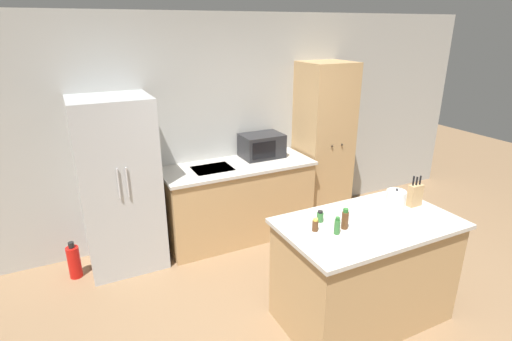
{
  "coord_description": "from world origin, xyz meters",
  "views": [
    {
      "loc": [
        -1.85,
        -2.04,
        2.46
      ],
      "look_at": [
        -0.14,
        1.4,
        1.05
      ],
      "focal_mm": 28.0,
      "sensor_mm": 36.0,
      "label": 1
    }
  ],
  "objects_px": {
    "refrigerator": "(119,185)",
    "spice_bottle_short_red": "(320,217)",
    "knife_block": "(415,195)",
    "spice_bottle_tall_dark": "(337,226)",
    "spice_bottle_amber_oil": "(315,225)",
    "microwave": "(262,146)",
    "kettle": "(395,202)",
    "pantry_cabinet": "(323,143)",
    "fire_extinguisher": "(74,262)",
    "spice_bottle_green_herb": "(345,219)"
  },
  "relations": [
    {
      "from": "spice_bottle_amber_oil",
      "to": "spice_bottle_green_herb",
      "type": "relative_size",
      "value": 0.62
    },
    {
      "from": "spice_bottle_green_herb",
      "to": "spice_bottle_amber_oil",
      "type": "bearing_deg",
      "value": 162.77
    },
    {
      "from": "spice_bottle_tall_dark",
      "to": "kettle",
      "type": "xyz_separation_m",
      "value": [
        0.66,
        0.07,
        0.04
      ]
    },
    {
      "from": "refrigerator",
      "to": "spice_bottle_short_red",
      "type": "relative_size",
      "value": 19.15
    },
    {
      "from": "knife_block",
      "to": "spice_bottle_tall_dark",
      "type": "bearing_deg",
      "value": -173.28
    },
    {
      "from": "refrigerator",
      "to": "knife_block",
      "type": "relative_size",
      "value": 6.44
    },
    {
      "from": "fire_extinguisher",
      "to": "spice_bottle_green_herb",
      "type": "bearing_deg",
      "value": -41.78
    },
    {
      "from": "microwave",
      "to": "spice_bottle_tall_dark",
      "type": "relative_size",
      "value": 3.55
    },
    {
      "from": "microwave",
      "to": "kettle",
      "type": "xyz_separation_m",
      "value": [
        0.29,
        -1.91,
        -0.03
      ]
    },
    {
      "from": "refrigerator",
      "to": "spice_bottle_tall_dark",
      "type": "xyz_separation_m",
      "value": [
        1.34,
        -1.86,
        0.1
      ]
    },
    {
      "from": "spice_bottle_tall_dark",
      "to": "fire_extinguisher",
      "type": "distance_m",
      "value": 2.74
    },
    {
      "from": "pantry_cabinet",
      "to": "spice_bottle_short_red",
      "type": "height_order",
      "value": "pantry_cabinet"
    },
    {
      "from": "pantry_cabinet",
      "to": "fire_extinguisher",
      "type": "distance_m",
      "value": 3.21
    },
    {
      "from": "spice_bottle_tall_dark",
      "to": "spice_bottle_amber_oil",
      "type": "xyz_separation_m",
      "value": [
        -0.12,
        0.11,
        -0.02
      ]
    },
    {
      "from": "spice_bottle_short_red",
      "to": "spice_bottle_amber_oil",
      "type": "bearing_deg",
      "value": -137.84
    },
    {
      "from": "refrigerator",
      "to": "spice_bottle_amber_oil",
      "type": "xyz_separation_m",
      "value": [
        1.22,
        -1.75,
        0.08
      ]
    },
    {
      "from": "pantry_cabinet",
      "to": "spice_bottle_amber_oil",
      "type": "xyz_separation_m",
      "value": [
        -1.35,
        -1.79,
        -0.03
      ]
    },
    {
      "from": "refrigerator",
      "to": "spice_bottle_short_red",
      "type": "xyz_separation_m",
      "value": [
        1.34,
        -1.63,
        0.08
      ]
    },
    {
      "from": "pantry_cabinet",
      "to": "refrigerator",
      "type": "bearing_deg",
      "value": -178.99
    },
    {
      "from": "knife_block",
      "to": "kettle",
      "type": "height_order",
      "value": "knife_block"
    },
    {
      "from": "spice_bottle_green_herb",
      "to": "kettle",
      "type": "height_order",
      "value": "kettle"
    },
    {
      "from": "knife_block",
      "to": "spice_bottle_amber_oil",
      "type": "xyz_separation_m",
      "value": [
        -1.05,
        0.0,
        -0.05
      ]
    },
    {
      "from": "pantry_cabinet",
      "to": "kettle",
      "type": "bearing_deg",
      "value": -107.07
    },
    {
      "from": "knife_block",
      "to": "spice_bottle_amber_oil",
      "type": "height_order",
      "value": "knife_block"
    },
    {
      "from": "spice_bottle_short_red",
      "to": "kettle",
      "type": "relative_size",
      "value": 0.41
    },
    {
      "from": "spice_bottle_tall_dark",
      "to": "fire_extinguisher",
      "type": "bearing_deg",
      "value": 135.94
    },
    {
      "from": "spice_bottle_tall_dark",
      "to": "spice_bottle_green_herb",
      "type": "bearing_deg",
      "value": 21.82
    },
    {
      "from": "microwave",
      "to": "spice_bottle_short_red",
      "type": "distance_m",
      "value": 1.8
    },
    {
      "from": "microwave",
      "to": "knife_block",
      "type": "distance_m",
      "value": 1.96
    },
    {
      "from": "pantry_cabinet",
      "to": "spice_bottle_amber_oil",
      "type": "distance_m",
      "value": 2.24
    },
    {
      "from": "kettle",
      "to": "spice_bottle_short_red",
      "type": "bearing_deg",
      "value": 166.83
    },
    {
      "from": "spice_bottle_green_herb",
      "to": "kettle",
      "type": "relative_size",
      "value": 0.75
    },
    {
      "from": "kettle",
      "to": "pantry_cabinet",
      "type": "bearing_deg",
      "value": 72.93
    },
    {
      "from": "pantry_cabinet",
      "to": "spice_bottle_short_red",
      "type": "distance_m",
      "value": 2.08
    },
    {
      "from": "pantry_cabinet",
      "to": "spice_bottle_green_herb",
      "type": "distance_m",
      "value": 2.17
    },
    {
      "from": "pantry_cabinet",
      "to": "kettle",
      "type": "xyz_separation_m",
      "value": [
        -0.56,
        -1.83,
        0.02
      ]
    },
    {
      "from": "refrigerator",
      "to": "spice_bottle_tall_dark",
      "type": "relative_size",
      "value": 12.88
    },
    {
      "from": "knife_block",
      "to": "fire_extinguisher",
      "type": "xyz_separation_m",
      "value": [
        -2.8,
        1.71,
        -0.87
      ]
    },
    {
      "from": "spice_bottle_tall_dark",
      "to": "refrigerator",
      "type": "bearing_deg",
      "value": 125.73
    },
    {
      "from": "spice_bottle_green_herb",
      "to": "refrigerator",
      "type": "bearing_deg",
      "value": 128.51
    },
    {
      "from": "pantry_cabinet",
      "to": "microwave",
      "type": "relative_size",
      "value": 4.08
    },
    {
      "from": "spice_bottle_tall_dark",
      "to": "kettle",
      "type": "distance_m",
      "value": 0.67
    },
    {
      "from": "knife_block",
      "to": "spice_bottle_short_red",
      "type": "relative_size",
      "value": 2.97
    },
    {
      "from": "spice_bottle_green_herb",
      "to": "kettle",
      "type": "distance_m",
      "value": 0.55
    },
    {
      "from": "spice_bottle_tall_dark",
      "to": "kettle",
      "type": "bearing_deg",
      "value": 6.32
    },
    {
      "from": "knife_block",
      "to": "pantry_cabinet",
      "type": "bearing_deg",
      "value": 80.7
    },
    {
      "from": "microwave",
      "to": "spice_bottle_amber_oil",
      "type": "distance_m",
      "value": 1.94
    },
    {
      "from": "knife_block",
      "to": "spice_bottle_short_red",
      "type": "distance_m",
      "value": 0.94
    },
    {
      "from": "microwave",
      "to": "pantry_cabinet",
      "type": "bearing_deg",
      "value": -5.31
    },
    {
      "from": "spice_bottle_short_red",
      "to": "spice_bottle_green_herb",
      "type": "bearing_deg",
      "value": -60.15
    }
  ]
}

